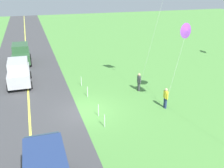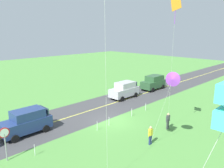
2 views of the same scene
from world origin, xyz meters
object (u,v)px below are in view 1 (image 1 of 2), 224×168
Objects in this scene: kite_red_low at (187,31)px; person_adult_companion at (139,81)px; car_parked_west_far at (21,54)px; person_adult_near at (166,97)px; car_parked_west_near at (19,72)px.

person_adult_companion is at bearing -147.88° from kite_red_low.
person_adult_near is (15.35, 10.32, -0.29)m from car_parked_west_far.
kite_red_low is at bearing -102.09° from person_adult_companion.
person_adult_companion is (-3.67, -0.59, 0.00)m from person_adult_near.
kite_red_low is (14.96, 11.79, 4.51)m from car_parked_west_far.
car_parked_west_near is 0.71× the size of kite_red_low.
kite_red_low is at bearing 38.24° from car_parked_west_far.
person_adult_near is 3.72m from person_adult_companion.
car_parked_west_far is at bearing 178.63° from car_parked_west_near.
kite_red_low reaches higher than person_adult_near.
kite_red_low is (-0.40, 1.47, 4.80)m from person_adult_near.
person_adult_companion is (4.86, 9.90, -0.29)m from car_parked_west_near.
car_parked_west_near is at bearing 109.63° from person_adult_companion.
kite_red_low reaches higher than person_adult_companion.
car_parked_west_far is 19.57m from kite_red_low.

